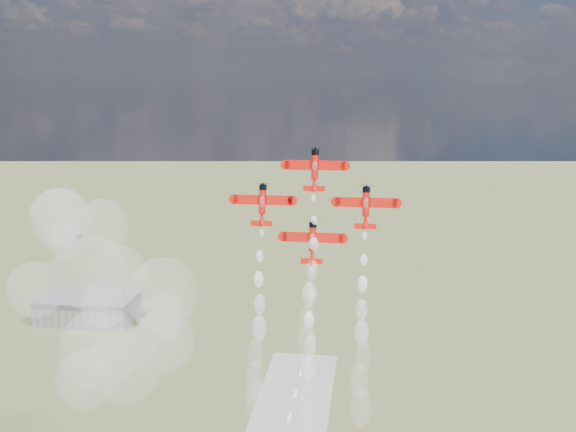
% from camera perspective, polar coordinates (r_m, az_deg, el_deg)
% --- Properties ---
extents(hangar, '(50.00, 28.00, 13.00)m').
position_cam_1_polar(hangar, '(378.37, -16.57, -7.52)').
color(hangar, gray).
rests_on(hangar, ground).
extents(plane_lead, '(14.01, 5.52, 9.79)m').
position_cam_1_polar(plane_lead, '(156.80, 2.28, 3.99)').
color(plane_lead, red).
rests_on(plane_lead, ground).
extents(plane_left, '(14.01, 5.52, 9.79)m').
position_cam_1_polar(plane_left, '(157.42, -2.18, 1.03)').
color(plane_left, red).
rests_on(plane_left, ground).
extents(plane_right, '(14.01, 5.52, 9.79)m').
position_cam_1_polar(plane_right, '(155.32, 6.61, 0.81)').
color(plane_right, red).
rests_on(plane_right, ground).
extents(plane_slot, '(14.01, 5.52, 9.79)m').
position_cam_1_polar(plane_slot, '(155.47, 2.08, -2.17)').
color(plane_slot, red).
rests_on(plane_slot, ground).
extents(smoke_trail_lead, '(5.11, 13.37, 40.81)m').
position_cam_1_polar(smoke_trail_lead, '(156.46, 1.74, -9.89)').
color(smoke_trail_lead, white).
rests_on(smoke_trail_lead, plane_lead).
extents(smoke_trail_left, '(5.11, 13.23, 40.52)m').
position_cam_1_polar(smoke_trail_left, '(159.38, -2.71, -12.68)').
color(smoke_trail_left, white).
rests_on(smoke_trail_left, plane_left).
extents(smoke_trail_right, '(5.31, 14.12, 40.22)m').
position_cam_1_polar(smoke_trail_right, '(156.83, 6.20, -13.01)').
color(smoke_trail_right, white).
rests_on(smoke_trail_right, plane_right).
extents(smoke_trail_slot, '(5.81, 14.00, 40.59)m').
position_cam_1_polar(smoke_trail_slot, '(159.17, 1.67, -16.00)').
color(smoke_trail_slot, white).
rests_on(smoke_trail_slot, plane_slot).
extents(drifted_smoke_cloud, '(60.06, 41.37, 57.40)m').
position_cam_1_polar(drifted_smoke_cloud, '(194.79, -15.24, -6.85)').
color(drifted_smoke_cloud, white).
rests_on(drifted_smoke_cloud, ground).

